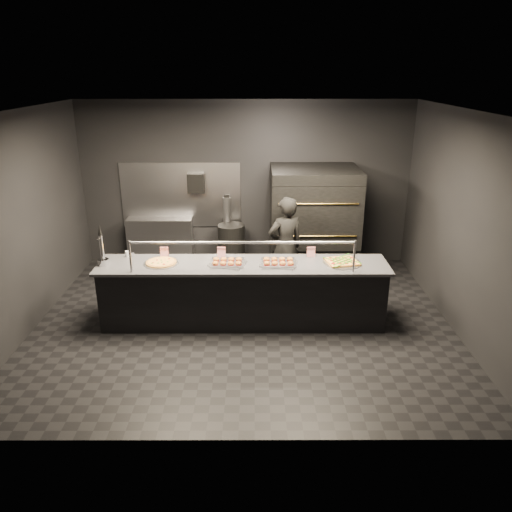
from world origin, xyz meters
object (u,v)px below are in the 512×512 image
Objects in this scene: prep_shelf at (161,241)px; beer_tap at (102,254)px; pizza_oven at (313,222)px; worker at (285,247)px; slider_tray_b at (278,262)px; service_counter at (243,293)px; square_pizza at (342,262)px; towel_dispenser at (196,183)px; fire_extinguisher at (227,209)px; round_pizza at (161,263)px; trash_bin at (231,246)px; slider_tray_a at (227,262)px.

beer_tap is (-0.35, -2.37, 0.64)m from prep_shelf.
worker is (-0.54, -0.90, -0.15)m from pizza_oven.
service_counter is at bearing 177.21° from slider_tray_b.
slider_tray_b is 0.90m from square_pizza.
worker is at bearing -41.67° from towel_dispenser.
fire_extinguisher is (-0.35, 2.40, 0.60)m from service_counter.
square_pizza is (2.55, 0.01, 0.00)m from round_pizza.
fire_extinguisher is 0.31× the size of worker.
trash_bin is (0.63, -0.23, -1.14)m from towel_dispenser.
prep_shelf is at bearing 124.59° from service_counter.
slider_tray_b is 0.34× the size of worker.
fire_extinguisher reaches higher than round_pizza.
round_pizza is 1.65m from slider_tray_b.
slider_tray_b reaches higher than square_pizza.
beer_tap is 0.72× the size of trash_bin.
pizza_oven reaches higher than service_counter.
worker is (1.81, 1.00, -0.12)m from round_pizza.
square_pizza is at bearing -45.86° from towel_dispenser.
slider_tray_a is at bearing -86.90° from fire_extinguisher.
round_pizza is at bearing 6.59° from worker.
square_pizza reaches higher than prep_shelf.
slider_tray_a is 1.36m from worker.
slider_tray_b is 2.38m from trash_bin.
prep_shelf is at bearing 142.53° from square_pizza.
towel_dispenser is at bearing -63.93° from worker.
square_pizza is 0.66× the size of trash_bin.
fire_extinguisher is at bearing 126.33° from square_pizza.
square_pizza is at bearing -52.07° from trash_bin.
square_pizza is 1.24m from worker.
square_pizza is at bearing 1.47° from slider_tray_a.
trash_bin is (1.33, -0.16, -0.04)m from prep_shelf.
fire_extinguisher is 0.94× the size of square_pizza.
slider_tray_a is 0.68× the size of trash_bin.
slider_tray_a is 2.25m from trash_bin.
towel_dispenser is 3.36m from square_pizza.
service_counter reaches higher than prep_shelf.
service_counter is 2.50m from fire_extinguisher.
beer_tap reaches higher than slider_tray_b.
round_pizza is 0.89× the size of slider_tray_b.
prep_shelf is at bearing -176.34° from fire_extinguisher.
fire_extinguisher is (-1.55, 0.50, 0.09)m from pizza_oven.
prep_shelf is at bearing 100.96° from round_pizza.
towel_dispenser is 2.86m from slider_tray_b.
pizza_oven is 1.59m from trash_bin.
prep_shelf is (-1.60, 2.32, -0.01)m from service_counter.
worker reaches higher than round_pizza.
square_pizza is (0.90, 0.05, -0.01)m from slider_tray_b.
towel_dispenser is 0.65× the size of square_pizza.
round_pizza is 2.07m from worker.
trash_bin is (1.68, 2.21, -0.68)m from beer_tap.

